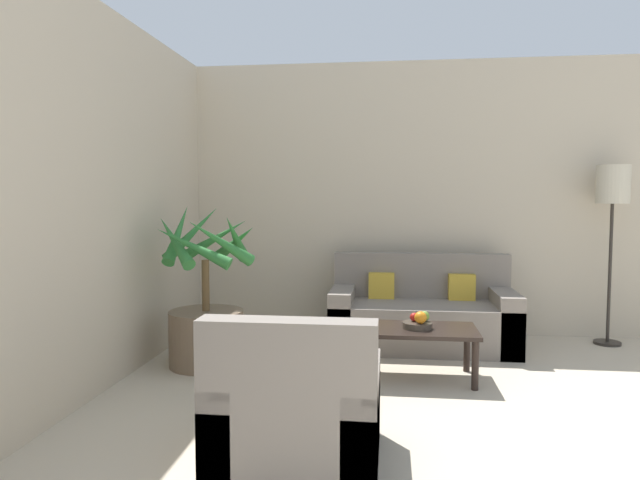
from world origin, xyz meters
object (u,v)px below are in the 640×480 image
at_px(sofa_loveseat, 422,316).
at_px(armchair, 298,416).
at_px(apple_green, 424,316).
at_px(apple_red, 414,317).
at_px(orange_fruit, 421,317).
at_px(ottoman, 313,379).
at_px(fruit_bowl, 417,325).
at_px(coffee_table, 419,335).
at_px(potted_palm, 206,315).
at_px(floor_lamp, 613,195).

height_order(sofa_loveseat, armchair, sofa_loveseat).
bearing_deg(apple_green, sofa_loveseat, 87.91).
bearing_deg(apple_red, armchair, -112.91).
relative_size(apple_red, orange_fruit, 0.71).
xyz_separation_m(armchair, ottoman, (-0.04, 0.87, -0.09)).
distance_m(fruit_bowl, ottoman, 0.96).
height_order(sofa_loveseat, coffee_table, sofa_loveseat).
distance_m(apple_red, orange_fruit, 0.09).
bearing_deg(apple_green, apple_red, -168.51).
height_order(potted_palm, orange_fruit, potted_palm).
bearing_deg(apple_red, potted_palm, 175.57).
xyz_separation_m(fruit_bowl, orange_fruit, (0.02, -0.05, 0.07)).
bearing_deg(armchair, potted_palm, 121.72).
height_order(sofa_loveseat, fruit_bowl, sofa_loveseat).
height_order(coffee_table, apple_red, apple_red).
relative_size(orange_fruit, ottoman, 0.15).
relative_size(floor_lamp, armchair, 1.99).
xyz_separation_m(potted_palm, orange_fruit, (1.69, -0.20, 0.06)).
bearing_deg(floor_lamp, sofa_loveseat, -170.72).
relative_size(potted_palm, sofa_loveseat, 0.80).
bearing_deg(floor_lamp, potted_palm, -162.53).
bearing_deg(floor_lamp, apple_green, -145.42).
bearing_deg(sofa_loveseat, fruit_bowl, -95.11).
bearing_deg(apple_green, floor_lamp, 34.58).
bearing_deg(fruit_bowl, sofa_loveseat, 84.89).
distance_m(apple_green, ottoman, 1.04).
bearing_deg(ottoman, coffee_table, 41.74).
bearing_deg(armchair, sofa_loveseat, 73.04).
distance_m(sofa_loveseat, armchair, 2.57).
bearing_deg(potted_palm, fruit_bowl, -5.17).
relative_size(potted_palm, orange_fruit, 14.52).
height_order(potted_palm, ottoman, potted_palm).
relative_size(apple_green, armchair, 0.09).
height_order(coffee_table, orange_fruit, orange_fruit).
distance_m(sofa_loveseat, floor_lamp, 2.06).
bearing_deg(ottoman, apple_green, 41.19).
height_order(floor_lamp, orange_fruit, floor_lamp).
xyz_separation_m(floor_lamp, apple_green, (-1.75, -1.21, -0.91)).
xyz_separation_m(potted_palm, armchair, (1.01, -1.64, -0.15)).
height_order(coffee_table, armchair, armchair).
bearing_deg(fruit_bowl, armchair, -113.99).
relative_size(apple_red, armchair, 0.08).
relative_size(fruit_bowl, armchair, 0.27).
xyz_separation_m(floor_lamp, ottoman, (-2.51, -1.87, -1.21)).
relative_size(potted_palm, floor_lamp, 0.80).
bearing_deg(potted_palm, coffee_table, -4.60).
relative_size(coffee_table, ottoman, 1.39).
height_order(potted_palm, apple_red, potted_palm).
relative_size(sofa_loveseat, coffee_table, 1.92).
bearing_deg(apple_green, orange_fruit, -110.68).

